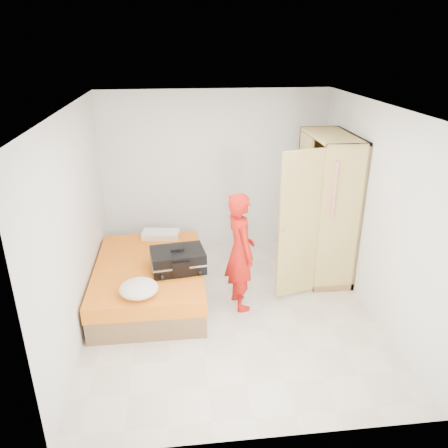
{
  "coord_description": "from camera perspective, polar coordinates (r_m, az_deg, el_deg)",
  "views": [
    {
      "loc": [
        -0.63,
        -4.78,
        3.28
      ],
      "look_at": [
        -0.02,
        0.56,
        1.0
      ],
      "focal_mm": 35.0,
      "sensor_mm": 36.0,
      "label": 1
    }
  ],
  "objects": [
    {
      "name": "room",
      "position": [
        5.21,
        0.94,
        0.67
      ],
      "size": [
        4.0,
        4.02,
        2.6
      ],
      "color": "beige",
      "rests_on": "ground"
    },
    {
      "name": "bed",
      "position": [
        6.07,
        -9.67,
        -7.29
      ],
      "size": [
        1.42,
        2.02,
        0.5
      ],
      "color": "brown",
      "rests_on": "ground"
    },
    {
      "name": "suitcase",
      "position": [
        5.71,
        -6.04,
        -4.71
      ],
      "size": [
        0.76,
        0.6,
        0.3
      ],
      "rotation": [
        0.0,
        0.0,
        0.13
      ],
      "color": "black",
      "rests_on": "bed"
    },
    {
      "name": "pillow",
      "position": [
        6.68,
        -8.26,
        -1.36
      ],
      "size": [
        0.58,
        0.35,
        0.1
      ],
      "primitive_type": "cube",
      "rotation": [
        0.0,
        0.0,
        -0.14
      ],
      "color": "silver",
      "rests_on": "bed"
    },
    {
      "name": "person",
      "position": [
        5.56,
        2.13,
        -3.62
      ],
      "size": [
        0.49,
        0.64,
        1.57
      ],
      "primitive_type": "imported",
      "rotation": [
        0.0,
        0.0,
        1.78
      ],
      "color": "red",
      "rests_on": "ground"
    },
    {
      "name": "round_cushion",
      "position": [
        5.26,
        -11.07,
        -8.26
      ],
      "size": [
        0.46,
        0.46,
        0.17
      ],
      "primitive_type": "ellipsoid",
      "color": "silver",
      "rests_on": "bed"
    },
    {
      "name": "wardrobe",
      "position": [
        6.42,
        12.91,
        1.57
      ],
      "size": [
        1.16,
        1.33,
        2.1
      ],
      "color": "tan",
      "rests_on": "ground"
    }
  ]
}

